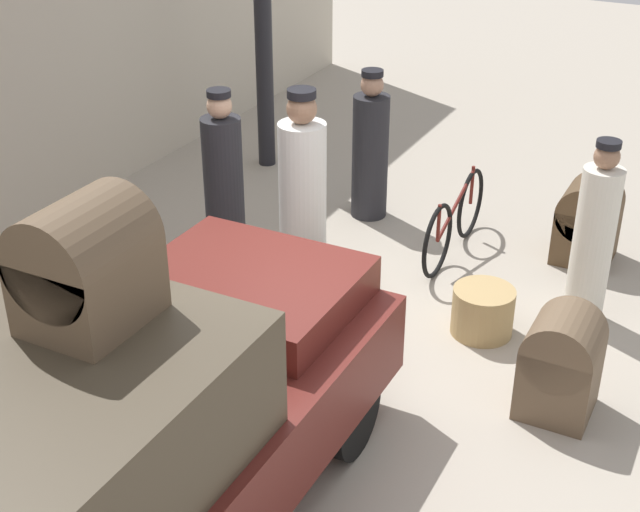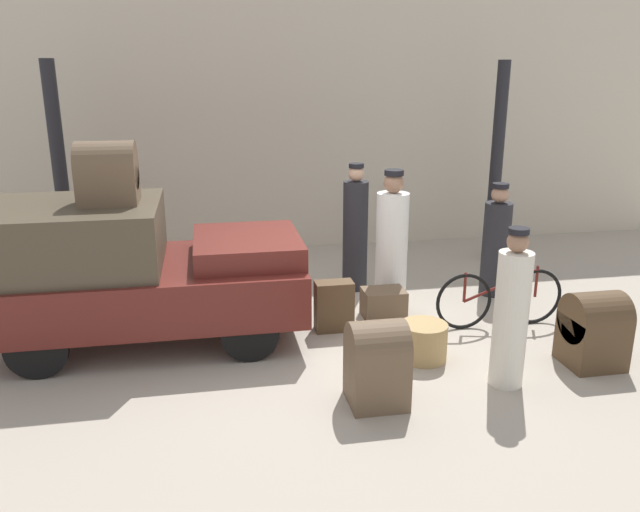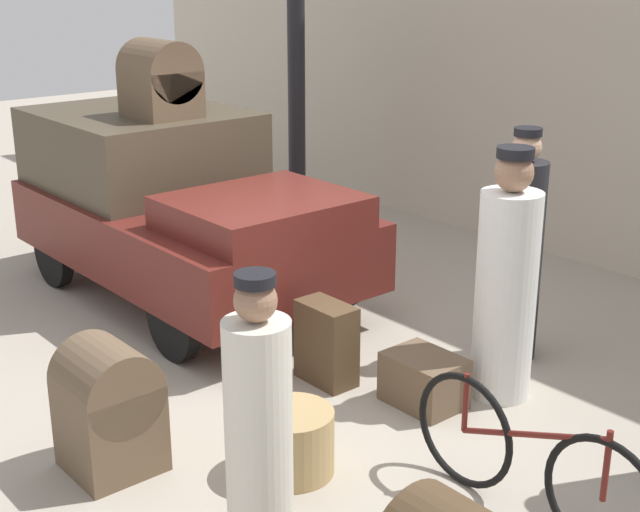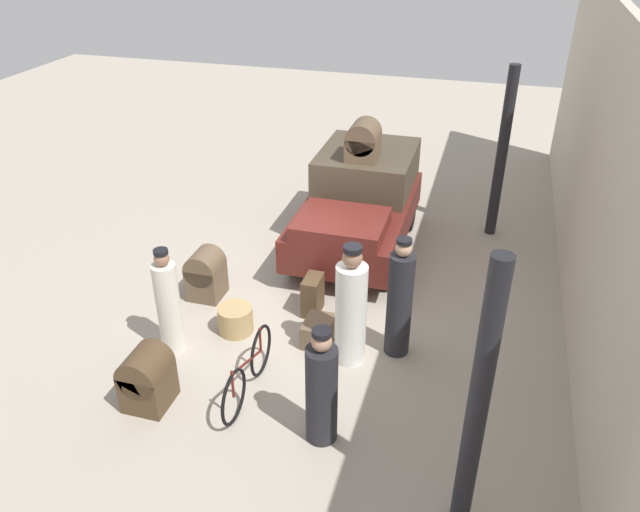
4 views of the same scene
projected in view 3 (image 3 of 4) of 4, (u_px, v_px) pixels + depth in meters
ground_plane at (284, 370)px, 6.99m from camera, size 30.00×30.00×0.00m
station_building_facade at (607, 45)px, 8.76m from camera, size 16.00×0.15×4.50m
canopy_pillar_left at (296, 86)px, 10.47m from camera, size 0.21×0.21×3.28m
truck at (176, 201)px, 8.37m from camera, size 3.59×1.88×1.67m
bicycle at (529, 461)px, 5.02m from camera, size 1.68×0.04×0.77m
wicker_basket at (292, 442)px, 5.54m from camera, size 0.53×0.53×0.42m
porter_standing_middle at (506, 287)px, 6.34m from camera, size 0.44×0.44×1.85m
porter_lifting_near_truck at (259, 442)px, 4.46m from camera, size 0.34×0.34×1.66m
conductor_in_dark_uniform at (519, 255)px, 6.97m from camera, size 0.36×0.36×1.86m
trunk_umber_medium at (109, 406)px, 5.52m from camera, size 0.55×0.53×0.85m
suitcase_small_leather at (424, 380)px, 6.40m from camera, size 0.55×0.41×0.37m
suitcase_tan_flat at (326, 343)px, 6.70m from camera, size 0.47×0.26×0.63m
trunk_on_truck_roof at (160, 80)px, 8.13m from camera, size 0.64×0.55×0.70m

